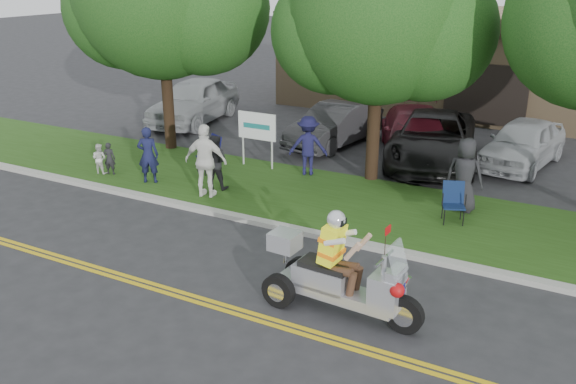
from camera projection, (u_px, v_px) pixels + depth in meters
The scene contains 23 objects.
ground at pixel (210, 287), 11.64m from camera, with size 120.00×120.00×0.00m, color #28282B.
centerline_near at pixel (192, 301), 11.16m from camera, with size 60.00×0.10×0.01m, color gold.
centerline_far at pixel (197, 297), 11.29m from camera, with size 60.00×0.10×0.01m, color gold.
curb at pixel (286, 228), 14.14m from camera, with size 60.00×0.25×0.12m, color #A8A89E.
grass_verge at pixel (325, 199), 15.91m from camera, with size 60.00×4.00×0.10m, color #244712.
commercial_building at pixel (507, 61), 25.72m from camera, with size 18.00×8.20×4.00m.
tree_mid at pixel (381, 21), 15.82m from camera, with size 5.88×4.80×7.05m.
business_sign at pixel (257, 129), 17.94m from camera, with size 1.25×0.06×1.75m.
trike_scooter at pixel (337, 277), 10.61m from camera, with size 2.93×1.00×1.92m.
lawn_chair_a at pixel (212, 152), 17.66m from camera, with size 0.78×0.79×1.08m.
lawn_chair_b at pixel (453, 199), 14.25m from camera, with size 0.65×0.66×0.95m.
spectator_adult_left at pixel (148, 155), 16.73m from camera, with size 0.58×0.38×1.58m, color #15183C.
spectator_adult_mid at pixel (215, 162), 16.28m from camera, with size 0.72×0.56×1.48m, color black.
spectator_adult_right at pixel (206, 161), 15.64m from camera, with size 1.13×0.47×1.92m, color white.
spectator_chair_a at pixel (308, 145), 17.38m from camera, with size 1.10×0.64×1.71m, color #181740.
spectator_chair_b at pixel (465, 175), 14.72m from camera, with size 0.90×0.59×1.84m, color black.
child_left at pixel (110, 158), 17.50m from camera, with size 0.35×0.23×0.95m, color black.
child_right at pixel (99, 159), 17.59m from camera, with size 0.43×0.34×0.89m, color silver.
parked_car_far_left at pixel (194, 100), 23.73m from camera, with size 2.02×5.01×1.71m, color #9FA2A6.
parked_car_left at pixel (334, 125), 20.69m from camera, with size 1.47×4.22×1.39m, color #2B2B2E.
parked_car_mid at pixel (432, 139), 18.73m from camera, with size 2.57×5.57×1.55m, color black.
parked_car_right at pixel (415, 133), 19.50m from camera, with size 2.06×5.07×1.47m, color #48111A.
parked_car_far_right at pixel (523, 143), 18.52m from camera, with size 1.69×4.19×1.43m, color #A7A9AE.
Camera 1 is at (6.19, -8.34, 5.75)m, focal length 38.00 mm.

